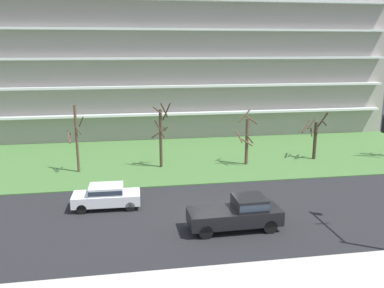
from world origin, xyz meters
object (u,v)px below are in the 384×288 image
(tree_far_left, at_px, (76,138))
(pickup_black_center_left, at_px, (238,213))
(tree_center, at_px, (246,139))
(tree_left, at_px, (161,134))
(tree_right, at_px, (315,136))
(sedan_white_near_left, at_px, (106,195))

(tree_far_left, xyz_separation_m, pickup_black_center_left, (10.43, -12.76, -1.98))
(tree_far_left, relative_size, tree_center, 1.17)
(tree_left, height_order, tree_right, tree_left)
(tree_center, distance_m, pickup_black_center_left, 13.37)
(tree_right, distance_m, pickup_black_center_left, 17.49)
(tree_left, height_order, sedan_white_near_left, tree_left)
(tree_right, height_order, sedan_white_near_left, tree_right)
(tree_left, bearing_deg, sedan_white_near_left, -117.30)
(tree_center, bearing_deg, tree_far_left, 179.36)
(tree_center, relative_size, tree_right, 1.07)
(tree_center, relative_size, sedan_white_near_left, 1.12)
(sedan_white_near_left, bearing_deg, tree_far_left, -70.67)
(tree_far_left, relative_size, sedan_white_near_left, 1.31)
(tree_far_left, distance_m, pickup_black_center_left, 16.60)
(tree_right, bearing_deg, tree_center, -173.43)
(tree_far_left, height_order, sedan_white_near_left, tree_far_left)
(tree_left, relative_size, tree_right, 1.26)
(pickup_black_center_left, bearing_deg, tree_far_left, 128.14)
(tree_left, relative_size, sedan_white_near_left, 1.32)
(sedan_white_near_left, bearing_deg, tree_right, -153.55)
(tree_left, xyz_separation_m, tree_center, (7.57, -0.47, -0.61))
(sedan_white_near_left, distance_m, pickup_black_center_left, 8.95)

